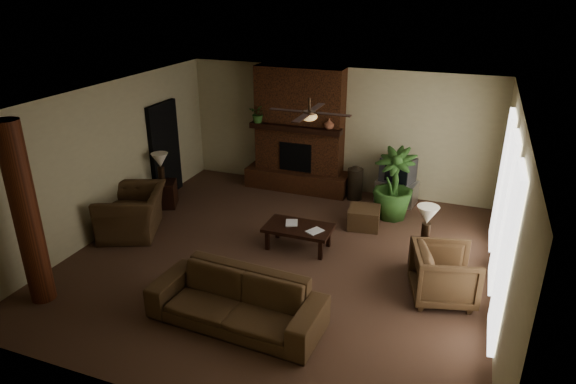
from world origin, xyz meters
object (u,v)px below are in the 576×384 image
at_px(side_table_right, 425,258).
at_px(log_column, 26,215).
at_px(sofa, 236,293).
at_px(lamp_right, 427,218).
at_px(side_table_left, 164,194).
at_px(lamp_left, 160,162).
at_px(armchair_left, 132,205).
at_px(tv_stand, 396,192).
at_px(coffee_table, 298,229).
at_px(floor_vase, 355,180).
at_px(armchair_right, 445,272).
at_px(ottoman, 364,217).
at_px(floor_plant, 392,199).

bearing_deg(side_table_right, log_column, -152.58).
bearing_deg(sofa, lamp_right, 48.44).
xyz_separation_m(side_table_left, lamp_left, (0.00, -0.02, 0.73)).
distance_m(armchair_left, side_table_right, 5.45).
distance_m(sofa, tv_stand, 5.24).
xyz_separation_m(lamp_left, lamp_right, (5.53, -0.77, 0.00)).
height_order(coffee_table, side_table_right, side_table_right).
distance_m(floor_vase, side_table_right, 3.22).
relative_size(armchair_left, coffee_table, 1.09).
xyz_separation_m(armchair_left, armchair_right, (5.76, -0.20, -0.11)).
relative_size(ottoman, floor_vase, 0.78).
distance_m(tv_stand, side_table_right, 2.91).
xyz_separation_m(floor_plant, lamp_right, (0.85, -1.96, 0.59)).
bearing_deg(floor_vase, ottoman, -68.81).
bearing_deg(log_column, armchair_right, 20.52).
bearing_deg(armchair_right, floor_plant, 9.98).
bearing_deg(sofa, log_column, -167.13).
height_order(armchair_left, ottoman, armchair_left).
distance_m(side_table_left, lamp_left, 0.73).
relative_size(floor_plant, side_table_left, 2.67).
relative_size(log_column, armchair_left, 2.14).
relative_size(log_column, side_table_right, 5.09).
distance_m(log_column, side_table_right, 6.16).
height_order(coffee_table, lamp_left, lamp_left).
bearing_deg(coffee_table, ottoman, 53.76).
xyz_separation_m(floor_vase, floor_plant, (0.94, -0.66, -0.02)).
distance_m(armchair_left, floor_plant, 5.15).
xyz_separation_m(coffee_table, tv_stand, (1.32, 2.69, -0.12)).
distance_m(armchair_right, floor_plant, 2.91).
bearing_deg(tv_stand, coffee_table, -107.13).
bearing_deg(side_table_right, floor_plant, 114.33).
xyz_separation_m(tv_stand, lamp_left, (-4.64, -1.97, 0.75)).
distance_m(log_column, armchair_right, 6.17).
height_order(side_table_right, lamp_right, lamp_right).
bearing_deg(tv_stand, armchair_left, -135.44).
height_order(log_column, lamp_right, log_column).
bearing_deg(armchair_left, coffee_table, 75.65).
bearing_deg(lamp_left, sofa, -43.43).
relative_size(side_table_right, lamp_right, 0.85).
bearing_deg(side_table_left, armchair_left, -83.33).
bearing_deg(coffee_table, armchair_left, -170.58).
xyz_separation_m(armchair_right, lamp_right, (-0.38, 0.67, 0.54)).
height_order(sofa, lamp_right, lamp_right).
relative_size(sofa, floor_vase, 3.20).
bearing_deg(tv_stand, floor_plant, -78.49).
height_order(ottoman, side_table_left, side_table_left).
bearing_deg(side_table_left, ottoman, 7.05).
relative_size(armchair_left, side_table_left, 2.38).
height_order(sofa, armchair_right, sofa).
distance_m(coffee_table, floor_vase, 2.60).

